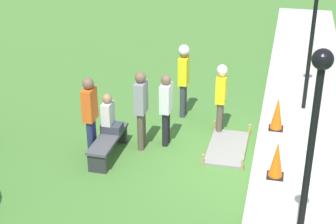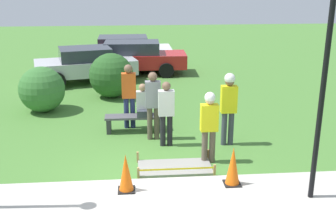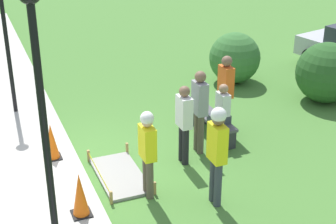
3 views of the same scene
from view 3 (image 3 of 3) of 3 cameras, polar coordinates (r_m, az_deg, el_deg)
ground_plane at (r=10.69m, az=-9.48°, el=-6.18°), size 60.00×60.00×0.00m
sidewalk at (r=10.54m, az=-15.55°, el=-6.99°), size 28.00×2.27×0.10m
wet_concrete_patch at (r=10.30m, az=-5.35°, el=-7.01°), size 1.71×0.89×0.26m
traffic_cone_near_patch at (r=10.81m, az=-12.78°, el=-3.20°), size 0.34×0.34×0.78m
traffic_cone_far_patch at (r=8.96m, az=-9.73°, el=-9.01°), size 0.34×0.34×0.81m
park_bench at (r=11.73m, az=5.00°, el=-1.22°), size 1.56×0.44×0.47m
person_seated_on_bench at (r=11.33m, az=5.95°, el=0.51°), size 0.36×0.44×0.89m
worker_supervisor at (r=8.97m, az=5.47°, el=-3.87°), size 0.40×0.27×1.90m
worker_assistant at (r=9.21m, az=-2.28°, el=-3.94°), size 0.40×0.25×1.71m
bystander_in_orange_shirt at (r=11.66m, az=6.39°, el=2.50°), size 0.40×0.24×1.85m
bystander_in_gray_shirt at (r=10.35m, az=1.79°, el=-0.92°), size 0.40×0.22×1.70m
bystander_in_white_shirt at (r=10.75m, az=3.52°, el=0.60°), size 0.40×0.24×1.84m
lamppost_near at (r=6.54m, az=-13.85°, el=0.94°), size 0.28×0.28×4.25m
lamppost_far at (r=12.66m, az=-17.79°, el=10.03°), size 0.28×0.28×3.61m
shrub_rounded_near at (r=14.88m, az=7.40°, el=5.98°), size 1.46×1.46×1.46m
shrub_rounded_mid at (r=14.02m, az=17.14°, el=4.19°), size 1.59×1.59×1.59m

